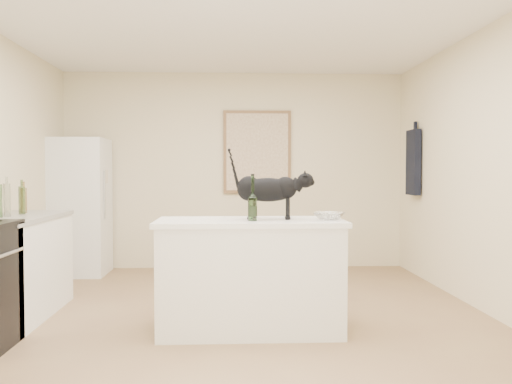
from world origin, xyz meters
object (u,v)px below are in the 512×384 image
(fridge, at_px, (79,207))
(glass_bowl, at_px, (329,216))
(wine_bottle, at_px, (253,200))
(black_cat, at_px, (268,193))

(fridge, bearing_deg, glass_bowl, -44.14)
(fridge, relative_size, wine_bottle, 5.30)
(fridge, height_order, black_cat, fridge)
(black_cat, height_order, wine_bottle, black_cat)
(wine_bottle, bearing_deg, fridge, 127.82)
(glass_bowl, bearing_deg, black_cat, 169.78)
(fridge, xyz_separation_m, glass_bowl, (2.68, -2.60, 0.08))
(fridge, distance_m, wine_bottle, 3.38)
(black_cat, distance_m, glass_bowl, 0.53)
(wine_bottle, height_order, glass_bowl, wine_bottle)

